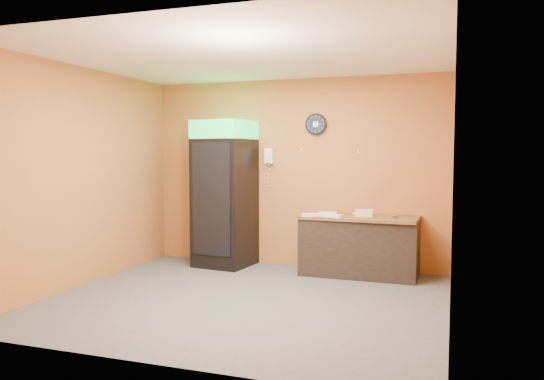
% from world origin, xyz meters
% --- Properties ---
extents(floor, '(4.50, 4.50, 0.00)m').
position_xyz_m(floor, '(0.00, 0.00, 0.00)').
color(floor, '#47474C').
rests_on(floor, ground).
extents(back_wall, '(4.50, 0.02, 2.80)m').
position_xyz_m(back_wall, '(0.00, 2.00, 1.40)').
color(back_wall, '#A96B2F').
rests_on(back_wall, floor).
extents(left_wall, '(0.02, 4.00, 2.80)m').
position_xyz_m(left_wall, '(-2.25, 0.00, 1.40)').
color(left_wall, '#A96B2F').
rests_on(left_wall, floor).
extents(right_wall, '(0.02, 4.00, 2.80)m').
position_xyz_m(right_wall, '(2.25, 0.00, 1.40)').
color(right_wall, '#A96B2F').
rests_on(right_wall, floor).
extents(ceiling, '(4.50, 4.00, 0.02)m').
position_xyz_m(ceiling, '(0.00, 0.00, 2.80)').
color(ceiling, white).
rests_on(ceiling, back_wall).
extents(beverage_cooler, '(0.85, 0.86, 2.18)m').
position_xyz_m(beverage_cooler, '(-0.99, 1.60, 1.07)').
color(beverage_cooler, black).
rests_on(beverage_cooler, floor).
extents(prep_counter, '(1.59, 0.73, 0.79)m').
position_xyz_m(prep_counter, '(1.04, 1.65, 0.40)').
color(prep_counter, black).
rests_on(prep_counter, floor).
extents(wall_clock, '(0.32, 0.06, 0.32)m').
position_xyz_m(wall_clock, '(0.33, 1.97, 2.12)').
color(wall_clock, black).
rests_on(wall_clock, back_wall).
extents(wall_phone, '(0.13, 0.11, 0.23)m').
position_xyz_m(wall_phone, '(-0.40, 1.95, 1.65)').
color(wall_phone, white).
rests_on(wall_phone, back_wall).
extents(butcher_paper, '(1.61, 0.83, 0.04)m').
position_xyz_m(butcher_paper, '(1.04, 1.65, 0.81)').
color(butcher_paper, brown).
rests_on(butcher_paper, prep_counter).
extents(sub_roll_stack, '(0.25, 0.12, 0.10)m').
position_xyz_m(sub_roll_stack, '(1.11, 1.56, 0.88)').
color(sub_roll_stack, beige).
rests_on(sub_roll_stack, butcher_paper).
extents(wrapped_sandwich_left, '(0.29, 0.22, 0.04)m').
position_xyz_m(wrapped_sandwich_left, '(0.43, 1.40, 0.85)').
color(wrapped_sandwich_left, silver).
rests_on(wrapped_sandwich_left, butcher_paper).
extents(wrapped_sandwich_mid, '(0.30, 0.18, 0.04)m').
position_xyz_m(wrapped_sandwich_mid, '(0.72, 1.40, 0.85)').
color(wrapped_sandwich_mid, silver).
rests_on(wrapped_sandwich_mid, butcher_paper).
extents(wrapped_sandwich_right, '(0.26, 0.14, 0.04)m').
position_xyz_m(wrapped_sandwich_right, '(0.58, 1.68, 0.85)').
color(wrapped_sandwich_right, silver).
rests_on(wrapped_sandwich_right, butcher_paper).
extents(kitchen_tool, '(0.06, 0.06, 0.06)m').
position_xyz_m(kitchen_tool, '(1.07, 1.81, 0.86)').
color(kitchen_tool, silver).
rests_on(kitchen_tool, butcher_paper).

